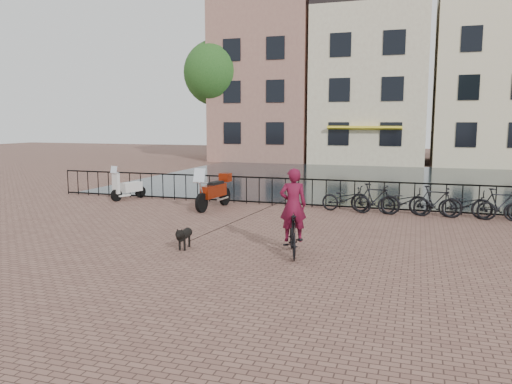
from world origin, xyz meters
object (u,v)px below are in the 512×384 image
(cyclist, at_px, (293,217))
(motorcycle, at_px, (214,187))
(scooter, at_px, (128,182))
(dog, at_px, (184,237))

(cyclist, height_order, motorcycle, cyclist)
(scooter, bearing_deg, dog, -30.15)
(motorcycle, bearing_deg, dog, -67.68)
(dog, xyz_separation_m, scooter, (-5.51, 6.29, 0.42))
(dog, distance_m, motorcycle, 5.60)
(cyclist, bearing_deg, dog, -11.65)
(dog, height_order, motorcycle, motorcycle)
(dog, bearing_deg, motorcycle, 97.32)
(cyclist, distance_m, dog, 2.71)
(dog, relative_size, scooter, 0.55)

